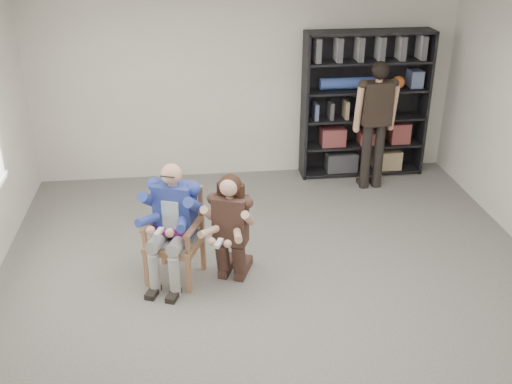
{
  "coord_description": "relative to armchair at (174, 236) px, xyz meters",
  "views": [
    {
      "loc": [
        -0.85,
        -4.75,
        3.63
      ],
      "look_at": [
        -0.2,
        0.6,
        1.05
      ],
      "focal_mm": 42.0,
      "sensor_mm": 36.0,
      "label": 1
    }
  ],
  "objects": [
    {
      "name": "room_shell",
      "position": [
        1.05,
        -0.76,
        0.89
      ],
      "size": [
        6.0,
        7.0,
        2.8
      ],
      "primitive_type": null,
      "color": "silver",
      "rests_on": "ground"
    },
    {
      "name": "floor",
      "position": [
        1.05,
        -0.76,
        -0.51
      ],
      "size": [
        6.0,
        7.0,
        0.01
      ],
      "primitive_type": "cube",
      "color": "#605E59",
      "rests_on": "ground"
    },
    {
      "name": "armchair",
      "position": [
        0.0,
        0.0,
        0.0
      ],
      "size": [
        0.76,
        0.75,
        1.02
      ],
      "primitive_type": null,
      "rotation": [
        0.0,
        0.0,
        -0.38
      ],
      "color": "olive",
      "rests_on": "floor"
    },
    {
      "name": "seated_man",
      "position": [
        0.0,
        0.0,
        0.15
      ],
      "size": [
        0.82,
        0.95,
        1.32
      ],
      "primitive_type": null,
      "rotation": [
        0.0,
        0.0,
        -0.38
      ],
      "color": "navy",
      "rests_on": "floor"
    },
    {
      "name": "kneeling_woman",
      "position": [
        0.58,
        -0.12,
        0.1
      ],
      "size": [
        0.77,
        0.94,
        1.21
      ],
      "primitive_type": null,
      "rotation": [
        0.0,
        0.0,
        -0.38
      ],
      "color": "#3A231C",
      "rests_on": "floor"
    },
    {
      "name": "bookshelf",
      "position": [
        2.75,
        2.52,
        0.54
      ],
      "size": [
        1.8,
        0.38,
        2.1
      ],
      "primitive_type": null,
      "color": "black",
      "rests_on": "floor"
    },
    {
      "name": "standing_man",
      "position": [
        2.75,
        2.01,
        0.39
      ],
      "size": [
        0.57,
        0.34,
        1.8
      ],
      "primitive_type": null,
      "rotation": [
        0.0,
        0.0,
        0.05
      ],
      "color": "black",
      "rests_on": "floor"
    }
  ]
}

